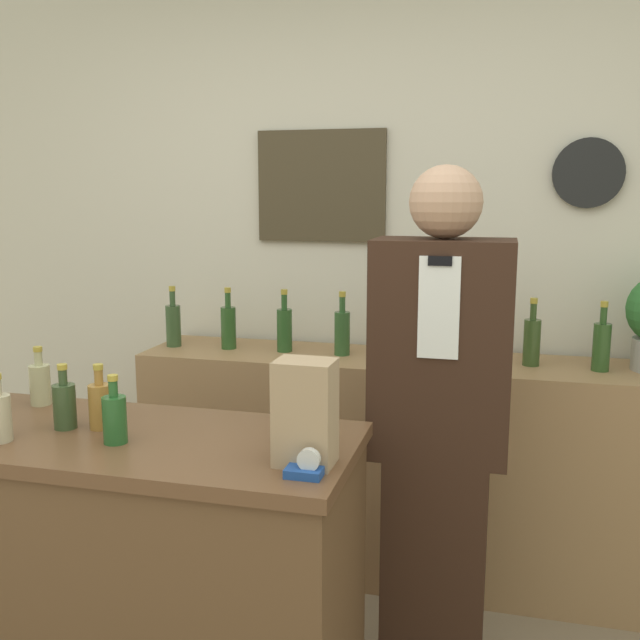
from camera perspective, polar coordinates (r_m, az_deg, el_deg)
back_wall at (r=3.24m, az=4.15°, el=5.10°), size 5.20×0.09×2.70m
back_shelf at (r=3.13m, az=7.36°, el=-11.65°), size 2.32×0.45×0.96m
display_counter at (r=2.32m, az=-14.65°, el=-20.08°), size 1.32×0.57×0.96m
shopkeeper at (r=2.37m, az=9.47°, el=-9.16°), size 0.43×0.27×1.72m
paper_bag at (r=1.80m, az=-1.19°, el=-7.42°), size 0.15×0.11×0.27m
tape_dispenser at (r=1.75m, az=-1.15°, el=-11.75°), size 0.09×0.06×0.07m
counter_bottle_1 at (r=2.48m, az=-21.49°, el=-4.71°), size 0.07×0.07×0.19m
counter_bottle_3 at (r=2.21m, az=-19.76°, el=-6.37°), size 0.07×0.07×0.19m
counter_bottle_4 at (r=2.18m, az=-17.18°, el=-6.47°), size 0.07×0.07×0.19m
counter_bottle_5 at (r=2.04m, az=-16.11°, el=-7.51°), size 0.07×0.07×0.19m
shelf_bottle_0 at (r=3.26m, az=-11.65°, el=-0.30°), size 0.07×0.07×0.27m
shelf_bottle_1 at (r=3.17m, az=-7.34°, el=-0.46°), size 0.07×0.07×0.27m
shelf_bottle_2 at (r=3.09m, az=-2.86°, el=-0.67°), size 0.07×0.07×0.27m
shelf_bottle_3 at (r=3.02m, az=1.78°, el=-0.91°), size 0.07×0.07×0.27m
shelf_bottle_4 at (r=2.97m, az=6.61°, el=-1.18°), size 0.07×0.07×0.27m
shelf_bottle_5 at (r=2.94m, az=11.57°, el=-1.44°), size 0.07×0.07×0.27m
shelf_bottle_6 at (r=2.96m, az=16.59°, el=-1.57°), size 0.07×0.07×0.27m
shelf_bottle_7 at (r=2.96m, az=21.60°, el=-1.86°), size 0.07×0.07×0.27m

